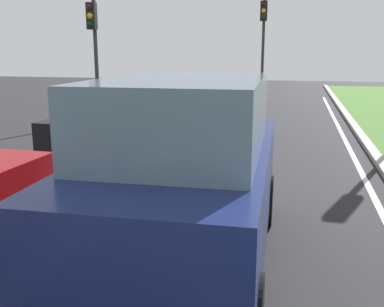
% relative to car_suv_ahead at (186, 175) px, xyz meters
% --- Properties ---
extents(ground_plane, '(60.00, 60.00, 0.00)m').
position_rel_car_suv_ahead_xyz_m(ground_plane, '(-0.95, 5.18, -1.17)').
color(ground_plane, '#262628').
extents(lane_line_center, '(0.12, 32.00, 0.01)m').
position_rel_car_suv_ahead_xyz_m(lane_line_center, '(-1.65, 5.18, -1.16)').
color(lane_line_center, silver).
rests_on(lane_line_center, ground).
extents(lane_line_right_edge, '(0.12, 32.00, 0.01)m').
position_rel_car_suv_ahead_xyz_m(lane_line_right_edge, '(2.65, 5.18, -1.16)').
color(lane_line_right_edge, silver).
rests_on(lane_line_right_edge, ground).
extents(car_suv_ahead, '(2.08, 4.55, 2.28)m').
position_rel_car_suv_ahead_xyz_m(car_suv_ahead, '(0.00, 0.00, 0.00)').
color(car_suv_ahead, navy).
rests_on(car_suv_ahead, ground).
extents(car_hatchback_far, '(1.76, 3.72, 1.78)m').
position_rel_car_suv_ahead_xyz_m(car_hatchback_far, '(-3.32, 5.06, -0.28)').
color(car_hatchback_far, black).
rests_on(car_hatchback_far, ground).
extents(traffic_light_overhead_left, '(0.32, 0.50, 4.32)m').
position_rel_car_suv_ahead_xyz_m(traffic_light_overhead_left, '(-5.86, 10.09, 1.82)').
color(traffic_light_overhead_left, '#2D2D2D').
rests_on(traffic_light_overhead_left, ground).
extents(traffic_light_far_median, '(0.32, 0.50, 5.08)m').
position_rel_car_suv_ahead_xyz_m(traffic_light_far_median, '(-0.51, 17.18, 2.26)').
color(traffic_light_far_median, '#2D2D2D').
rests_on(traffic_light_far_median, ground).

